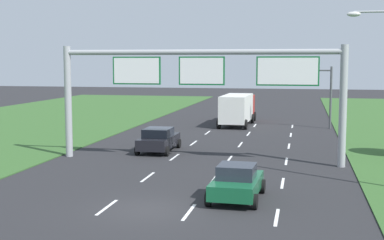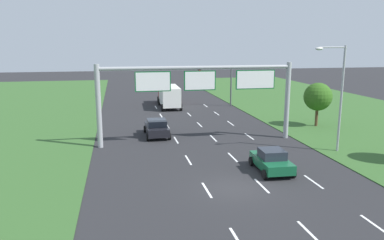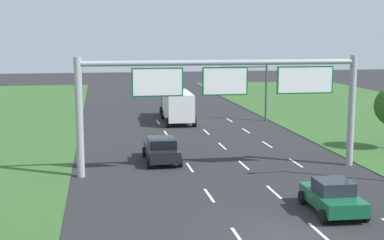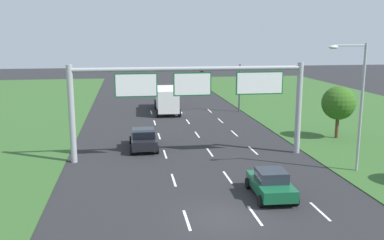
% 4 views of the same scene
% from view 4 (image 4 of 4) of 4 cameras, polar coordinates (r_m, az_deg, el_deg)
% --- Properties ---
extents(ground_plane, '(200.00, 200.00, 0.00)m').
position_cam_4_polar(ground_plane, '(22.05, 3.94, -12.88)').
color(ground_plane, '#262628').
extents(lane_dashes_inner_left, '(0.14, 50.40, 0.01)m').
position_cam_4_polar(lane_dashes_inner_left, '(27.29, -2.46, -7.99)').
color(lane_dashes_inner_left, white).
rests_on(lane_dashes_inner_left, ground_plane).
extents(lane_dashes_inner_right, '(0.14, 50.40, 0.01)m').
position_cam_4_polar(lane_dashes_inner_right, '(27.86, 4.77, -7.61)').
color(lane_dashes_inner_right, white).
rests_on(lane_dashes_inner_right, ground_plane).
extents(lane_dashes_slip, '(0.14, 50.40, 0.01)m').
position_cam_4_polar(lane_dashes_slip, '(28.85, 11.60, -7.14)').
color(lane_dashes_slip, white).
rests_on(lane_dashes_slip, ground_plane).
extents(car_near_red, '(2.21, 4.49, 1.60)m').
position_cam_4_polar(car_near_red, '(34.51, -6.49, -2.50)').
color(car_near_red, black).
rests_on(car_near_red, ground_plane).
extents(car_lead_silver, '(2.30, 3.99, 1.57)m').
position_cam_4_polar(car_lead_silver, '(24.79, 10.48, -8.34)').
color(car_lead_silver, '#145633').
rests_on(car_lead_silver, ground_plane).
extents(box_truck, '(2.86, 8.60, 2.91)m').
position_cam_4_polar(box_truck, '(50.64, -3.44, 2.93)').
color(box_truck, '#B21E19').
rests_on(box_truck, ground_plane).
extents(sign_gantry, '(17.24, 0.44, 7.00)m').
position_cam_4_polar(sign_gantry, '(31.13, 0.16, 3.82)').
color(sign_gantry, '#9EA0A5').
rests_on(sign_gantry, ground_plane).
extents(traffic_light_mast, '(4.76, 0.49, 5.60)m').
position_cam_4_polar(traffic_light_mast, '(50.10, 4.24, 5.42)').
color(traffic_light_mast, '#47494F').
rests_on(traffic_light_mast, ground_plane).
extents(street_lamp, '(2.61, 0.32, 8.50)m').
position_cam_4_polar(street_lamp, '(29.70, 21.10, 2.93)').
color(street_lamp, '#9EA0A5').
rests_on(street_lamp, ground_plane).
extents(roadside_tree_mid, '(2.92, 2.92, 4.64)m').
position_cam_4_polar(roadside_tree_mid, '(39.27, 18.96, 2.14)').
color(roadside_tree_mid, '#513823').
rests_on(roadside_tree_mid, ground_plane).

